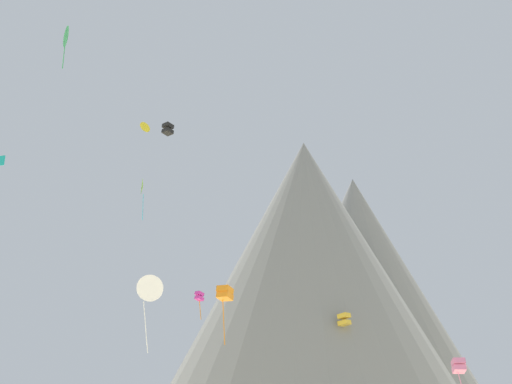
# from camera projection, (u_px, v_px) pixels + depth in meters

# --- Properties ---
(rock_massif) EXTENTS (73.03, 73.03, 48.61)m
(rock_massif) POSITION_uv_depth(u_px,v_px,m) (328.00, 279.00, 105.53)
(rock_massif) COLOR gray
(rock_massif) RESTS_ON ground_plane
(kite_gold_low) EXTENTS (2.01, 2.01, 1.79)m
(kite_gold_low) POSITION_uv_depth(u_px,v_px,m) (344.00, 319.00, 81.14)
(kite_gold_low) COLOR gold
(kite_white_low) EXTENTS (2.44, 1.14, 6.87)m
(kite_white_low) POSITION_uv_depth(u_px,v_px,m) (150.00, 288.00, 52.97)
(kite_white_low) COLOR white
(kite_teal_mid) EXTENTS (0.60, 0.23, 0.96)m
(kite_teal_mid) POSITION_uv_depth(u_px,v_px,m) (2.00, 161.00, 50.84)
(kite_teal_mid) COLOR teal
(kite_magenta_mid) EXTENTS (1.22, 1.22, 3.32)m
(kite_magenta_mid) POSITION_uv_depth(u_px,v_px,m) (199.00, 297.00, 69.42)
(kite_magenta_mid) COLOR #D1339E
(kite_yellow_high) EXTENTS (1.39, 1.36, 1.40)m
(kite_yellow_high) POSITION_uv_depth(u_px,v_px,m) (145.00, 127.00, 69.87)
(kite_yellow_high) COLOR yellow
(kite_lime_high) EXTENTS (0.77, 2.54, 6.61)m
(kite_lime_high) POSITION_uv_depth(u_px,v_px,m) (142.00, 187.00, 89.99)
(kite_lime_high) COLOR #8CD133
(kite_orange_low) EXTENTS (1.67, 1.71, 5.39)m
(kite_orange_low) POSITION_uv_depth(u_px,v_px,m) (225.00, 294.00, 54.66)
(kite_orange_low) COLOR orange
(kite_pink_low) EXTENTS (1.40, 1.51, 3.53)m
(kite_pink_low) POSITION_uv_depth(u_px,v_px,m) (459.00, 366.00, 64.37)
(kite_pink_low) COLOR pink
(kite_green_high) EXTENTS (1.11, 2.48, 5.29)m
(kite_green_high) POSITION_uv_depth(u_px,v_px,m) (65.00, 36.00, 64.74)
(kite_green_high) COLOR green
(kite_black_high) EXTENTS (1.76, 1.76, 1.55)m
(kite_black_high) POSITION_uv_depth(u_px,v_px,m) (168.00, 129.00, 81.92)
(kite_black_high) COLOR black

